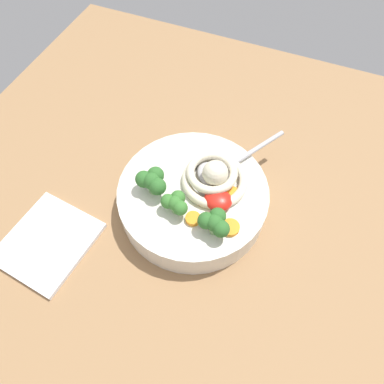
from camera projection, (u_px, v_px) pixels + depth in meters
table_slab at (184, 209)px, 61.74cm from camera, size 91.21×91.21×4.06cm
soup_bowl at (192, 200)px, 57.30cm from camera, size 23.69×23.69×5.04cm
noodle_pile at (214, 176)px, 55.07cm from camera, size 11.38×11.15×4.57cm
soup_spoon at (220, 172)px, 56.34cm from camera, size 11.75×16.50×1.60cm
chili_sauce_dollop at (218, 200)px, 53.35cm from camera, size 4.30×3.87×1.94cm
broccoli_floret_front at (215, 222)px, 49.72cm from camera, size 4.86×4.18×3.84cm
broccoli_floret_left at (152, 181)px, 53.29cm from camera, size 5.14×4.43×4.07cm
broccoli_floret_right at (175, 203)px, 51.73cm from camera, size 4.32×3.72×3.41cm
carrot_slice_far at (230, 227)px, 51.57cm from camera, size 2.71×2.71×0.71cm
carrot_slice_center at (193, 219)px, 52.32cm from camera, size 2.26×2.26×0.77cm
carrot_slice_beside_chili at (231, 194)px, 54.63cm from camera, size 2.63×2.63×0.69cm
folded_napkin at (48, 242)px, 55.80cm from camera, size 13.93×14.99×0.80cm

